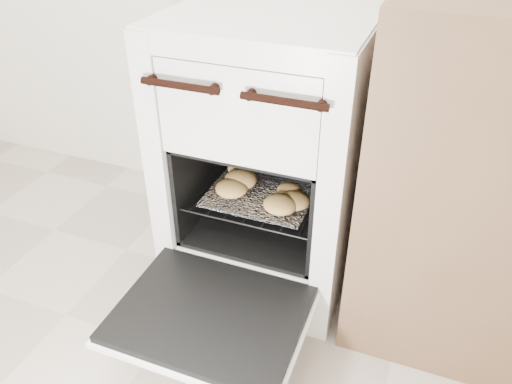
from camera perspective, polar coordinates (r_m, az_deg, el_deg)
stove at (r=1.59m, az=1.81°, el=3.99°), size 0.57×0.63×0.87m
oven_door at (r=1.39m, az=-5.25°, el=-13.89°), size 0.51×0.40×0.04m
oven_rack at (r=1.59m, az=0.99°, el=0.17°), size 0.41×0.40×0.01m
foil_sheet at (r=1.57m, az=0.75°, el=-0.01°), size 0.32×0.28×0.01m
baked_rolls at (r=1.54m, az=0.32°, el=0.43°), size 0.35×0.26×0.05m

